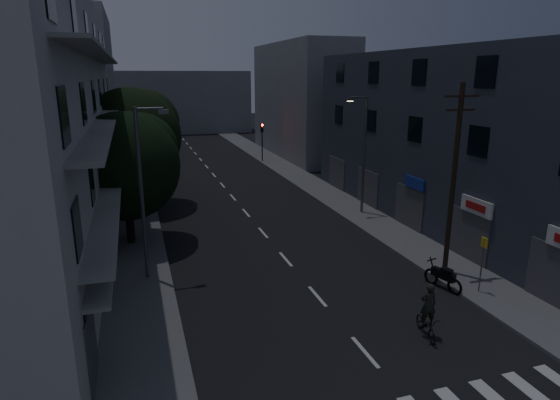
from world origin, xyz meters
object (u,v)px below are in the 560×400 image
motorcycle (443,277)px  cyclist (427,319)px  bus_stop_sign (483,255)px  utility_pole (454,177)px

motorcycle → cyclist: cyclist is taller
bus_stop_sign → motorcycle: size_ratio=1.23×
bus_stop_sign → cyclist: bus_stop_sign is taller
motorcycle → cyclist: bearing=-148.4°
motorcycle → utility_pole: bearing=35.6°
cyclist → utility_pole: bearing=58.6°
utility_pole → motorcycle: utility_pole is taller
utility_pole → cyclist: 7.51m
bus_stop_sign → motorcycle: bearing=138.6°
bus_stop_sign → cyclist: bearing=-152.2°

